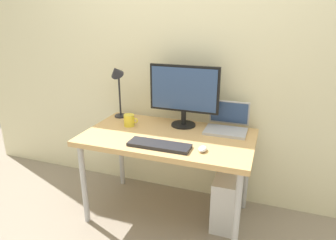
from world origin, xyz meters
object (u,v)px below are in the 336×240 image
object	(u,v)px
desk	(168,142)
laptop	(227,123)
desk_lamp	(117,80)
mouse	(203,149)
keyboard	(159,145)
monitor	(184,92)
computer_tower	(226,200)
coffee_mug	(129,120)

from	to	relation	value
desk	laptop	xyz separation A→B (m)	(0.40, 0.25, 0.12)
desk_lamp	mouse	distance (m)	1.02
keyboard	desk_lamp	bearing A→B (deg)	140.76
desk_lamp	mouse	world-z (taller)	desk_lamp
monitor	laptop	distance (m)	0.42
mouse	computer_tower	distance (m)	0.60
coffee_mug	desk_lamp	bearing A→B (deg)	139.22
desk	coffee_mug	xyz separation A→B (m)	(-0.36, 0.08, 0.11)
desk	mouse	bearing A→B (deg)	-31.58
coffee_mug	computer_tower	world-z (taller)	coffee_mug
desk	monitor	bearing A→B (deg)	77.54
monitor	keyboard	xyz separation A→B (m)	(-0.04, -0.46, -0.27)
mouse	laptop	bearing A→B (deg)	78.72
coffee_mug	computer_tower	bearing A→B (deg)	-1.79
laptop	desk_lamp	world-z (taller)	desk_lamp
desk	monitor	world-z (taller)	monitor
computer_tower	desk_lamp	bearing A→B (deg)	169.82
keyboard	mouse	xyz separation A→B (m)	(0.30, 0.03, 0.01)
monitor	desk_lamp	world-z (taller)	monitor
monitor	mouse	distance (m)	0.57
laptop	mouse	bearing A→B (deg)	-101.28
desk_lamp	coffee_mug	world-z (taller)	desk_lamp
monitor	desk_lamp	size ratio (longest dim) A/B	1.18
desk_lamp	keyboard	size ratio (longest dim) A/B	1.09
laptop	desk_lamp	bearing A→B (deg)	-178.89
laptop	keyboard	distance (m)	0.62
mouse	desk_lamp	bearing A→B (deg)	153.59
keyboard	coffee_mug	world-z (taller)	coffee_mug
monitor	desk_lamp	xyz separation A→B (m)	(-0.60, 0.00, 0.06)
desk_lamp	mouse	size ratio (longest dim) A/B	5.33
monitor	computer_tower	world-z (taller)	monitor
desk_lamp	coffee_mug	bearing A→B (deg)	-40.78
monitor	mouse	xyz separation A→B (m)	(0.26, -0.43, -0.27)
desk	mouse	distance (m)	0.38
monitor	desk_lamp	bearing A→B (deg)	179.91
desk_lamp	mouse	xyz separation A→B (m)	(0.86, -0.43, -0.33)
keyboard	computer_tower	size ratio (longest dim) A/B	1.05
desk_lamp	computer_tower	distance (m)	1.33
desk_lamp	keyboard	distance (m)	0.80
keyboard	computer_tower	world-z (taller)	keyboard
computer_tower	desk	bearing A→B (deg)	-173.62
coffee_mug	computer_tower	size ratio (longest dim) A/B	0.29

